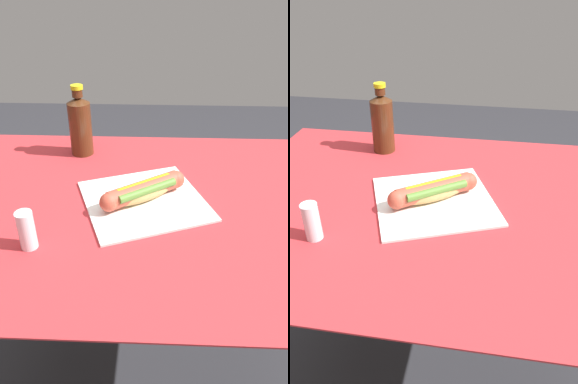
# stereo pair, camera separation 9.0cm
# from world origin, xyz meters

# --- Properties ---
(ground_plane) EXTENTS (6.00, 6.00, 0.00)m
(ground_plane) POSITION_xyz_m (0.00, 0.00, 0.00)
(ground_plane) COLOR #2D2D33
(ground_plane) RESTS_ON ground
(dining_table) EXTENTS (1.19, 0.81, 0.75)m
(dining_table) POSITION_xyz_m (0.00, 0.00, 0.61)
(dining_table) COLOR brown
(dining_table) RESTS_ON ground
(paper_wrapper) EXTENTS (0.37, 0.36, 0.01)m
(paper_wrapper) POSITION_xyz_m (0.04, 0.00, 0.75)
(paper_wrapper) COLOR white
(paper_wrapper) RESTS_ON dining_table
(hot_dog) EXTENTS (0.21, 0.16, 0.05)m
(hot_dog) POSITION_xyz_m (0.04, 0.00, 0.78)
(hot_dog) COLOR tan
(hot_dog) RESTS_ON paper_wrapper
(soda_bottle) EXTENTS (0.07, 0.07, 0.22)m
(soda_bottle) POSITION_xyz_m (0.24, -0.27, 0.85)
(soda_bottle) COLOR #4C2814
(soda_bottle) RESTS_ON dining_table
(salt_shaker) EXTENTS (0.04, 0.04, 0.09)m
(salt_shaker) POSITION_xyz_m (0.27, 0.18, 0.79)
(salt_shaker) COLOR silver
(salt_shaker) RESTS_ON dining_table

